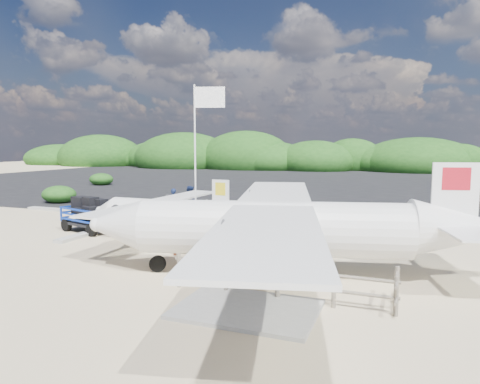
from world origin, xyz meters
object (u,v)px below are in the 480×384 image
(baggage_cart, at_px, (89,232))
(crew_b, at_px, (190,202))
(flagpole, at_px, (196,236))
(signboard, at_px, (193,256))
(aircraft_small, at_px, (265,183))
(crew_c, at_px, (281,223))
(crew_a, at_px, (174,203))

(baggage_cart, relative_size, crew_b, 1.52)
(flagpole, height_order, crew_b, flagpole)
(signboard, height_order, aircraft_small, aircraft_small)
(crew_c, bearing_deg, crew_b, -11.68)
(crew_a, xyz_separation_m, crew_c, (7.37, -3.72, -0.02))
(signboard, distance_m, crew_c, 4.31)
(flagpole, xyz_separation_m, aircraft_small, (-5.42, 27.23, 0.00))
(flagpole, relative_size, crew_a, 4.01)
(crew_b, distance_m, aircraft_small, 23.55)
(crew_a, distance_m, crew_c, 8.26)
(signboard, xyz_separation_m, crew_c, (2.48, 3.42, 0.83))
(baggage_cart, xyz_separation_m, flagpole, (5.18, 1.05, 0.00))
(flagpole, distance_m, signboard, 3.66)
(crew_c, bearing_deg, baggage_cart, 26.18)
(baggage_cart, relative_size, aircraft_small, 0.39)
(signboard, height_order, crew_a, crew_a)
(crew_a, bearing_deg, crew_c, 151.85)
(aircraft_small, bearing_deg, signboard, 104.20)
(crew_b, xyz_separation_m, aircraft_small, (-3.07, 23.33, -0.94))
(crew_a, xyz_separation_m, crew_b, (0.99, 0.07, 0.09))
(flagpole, bearing_deg, signboard, -65.14)
(baggage_cart, xyz_separation_m, crew_b, (2.83, 4.94, 0.94))
(baggage_cart, bearing_deg, crew_b, 75.40)
(baggage_cart, height_order, crew_c, crew_c)
(baggage_cart, height_order, crew_b, crew_b)
(crew_a, height_order, crew_c, crew_a)
(crew_a, height_order, aircraft_small, crew_a)
(crew_c, distance_m, aircraft_small, 28.73)
(flagpole, bearing_deg, crew_b, 121.18)
(baggage_cart, xyz_separation_m, aircraft_small, (-0.24, 28.28, 0.00))
(flagpole, distance_m, crew_a, 5.16)
(crew_a, relative_size, crew_b, 0.91)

